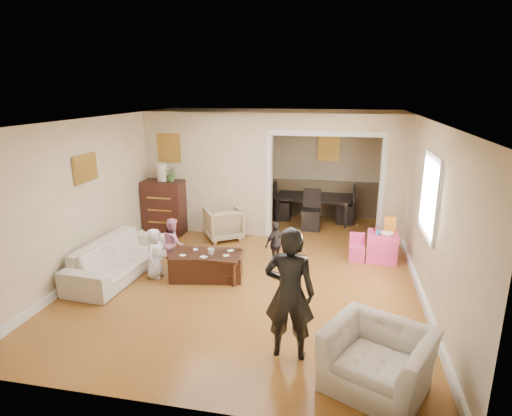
% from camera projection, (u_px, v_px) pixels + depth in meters
% --- Properties ---
extents(floor, '(7.00, 7.00, 0.00)m').
position_uv_depth(floor, '(254.00, 268.00, 7.54)').
color(floor, '#A26D29').
rests_on(floor, ground).
extents(partition_left, '(2.75, 0.18, 2.60)m').
position_uv_depth(partition_left, '(208.00, 174.00, 9.15)').
color(partition_left, beige).
rests_on(partition_left, ground).
extents(partition_right, '(0.55, 0.18, 2.60)m').
position_uv_depth(partition_right, '(395.00, 181.00, 8.41)').
color(partition_right, beige).
rests_on(partition_right, ground).
extents(partition_header, '(2.22, 0.18, 0.35)m').
position_uv_depth(partition_header, '(327.00, 122.00, 8.37)').
color(partition_header, beige).
rests_on(partition_header, partition_right).
extents(window_pane, '(0.03, 0.95, 1.10)m').
position_uv_depth(window_pane, '(431.00, 196.00, 6.22)').
color(window_pane, white).
rests_on(window_pane, ground).
extents(framed_art_partition, '(0.45, 0.03, 0.55)m').
position_uv_depth(framed_art_partition, '(169.00, 148.00, 9.07)').
color(framed_art_partition, brown).
rests_on(framed_art_partition, partition_left).
extents(framed_art_sofa_wall, '(0.03, 0.55, 0.40)m').
position_uv_depth(framed_art_sofa_wall, '(85.00, 168.00, 7.01)').
color(framed_art_sofa_wall, brown).
extents(framed_art_alcove, '(0.45, 0.03, 0.55)m').
position_uv_depth(framed_art_alcove, '(328.00, 148.00, 10.11)').
color(framed_art_alcove, brown).
extents(sofa, '(0.98, 2.15, 0.61)m').
position_uv_depth(sofa, '(119.00, 258.00, 7.20)').
color(sofa, beige).
rests_on(sofa, ground).
extents(armchair_back, '(0.99, 0.99, 0.66)m').
position_uv_depth(armchair_back, '(223.00, 223.00, 8.94)').
color(armchair_back, tan).
rests_on(armchair_back, ground).
extents(armchair_front, '(1.32, 1.26, 0.67)m').
position_uv_depth(armchair_front, '(378.00, 359.00, 4.45)').
color(armchair_front, beige).
rests_on(armchair_front, ground).
extents(dresser, '(0.85, 0.48, 1.17)m').
position_uv_depth(dresser, '(164.00, 207.00, 9.21)').
color(dresser, '#351410').
rests_on(dresser, ground).
extents(table_lamp, '(0.22, 0.22, 0.36)m').
position_uv_depth(table_lamp, '(162.00, 172.00, 9.00)').
color(table_lamp, beige).
rests_on(table_lamp, dresser).
extents(potted_plant, '(0.28, 0.25, 0.31)m').
position_uv_depth(potted_plant, '(171.00, 174.00, 8.97)').
color(potted_plant, '#477132').
rests_on(potted_plant, dresser).
extents(coffee_table, '(1.26, 0.79, 0.44)m').
position_uv_depth(coffee_table, '(207.00, 265.00, 7.11)').
color(coffee_table, '#3C1D13').
rests_on(coffee_table, ground).
extents(coffee_cup, '(0.13, 0.13, 0.10)m').
position_uv_depth(coffee_cup, '(211.00, 252.00, 6.97)').
color(coffee_cup, silver).
rests_on(coffee_cup, coffee_table).
extents(play_table, '(0.57, 0.57, 0.52)m').
position_uv_depth(play_table, '(382.00, 247.00, 7.82)').
color(play_table, '#FF4395').
rests_on(play_table, ground).
extents(cereal_box, '(0.20, 0.08, 0.30)m').
position_uv_depth(cereal_box, '(390.00, 224.00, 7.78)').
color(cereal_box, yellow).
rests_on(cereal_box, play_table).
extents(cyan_cup, '(0.08, 0.08, 0.08)m').
position_uv_depth(cyan_cup, '(378.00, 232.00, 7.71)').
color(cyan_cup, teal).
rests_on(cyan_cup, play_table).
extents(toy_block, '(0.09, 0.08, 0.05)m').
position_uv_depth(toy_block, '(376.00, 230.00, 7.88)').
color(toy_block, red).
rests_on(toy_block, play_table).
extents(play_bowl, '(0.25, 0.25, 0.06)m').
position_uv_depth(play_bowl, '(387.00, 234.00, 7.62)').
color(play_bowl, white).
rests_on(play_bowl, play_table).
extents(dining_table, '(1.82, 1.09, 0.62)m').
position_uv_depth(dining_table, '(313.00, 208.00, 10.14)').
color(dining_table, black).
rests_on(dining_table, ground).
extents(adult_person, '(0.59, 0.39, 1.61)m').
position_uv_depth(adult_person, '(290.00, 293.00, 4.87)').
color(adult_person, black).
rests_on(adult_person, ground).
extents(child_kneel_a, '(0.27, 0.42, 0.85)m').
position_uv_depth(child_kneel_a, '(155.00, 253.00, 7.08)').
color(child_kneel_a, silver).
rests_on(child_kneel_a, ground).
extents(child_kneel_b, '(0.52, 0.55, 0.91)m').
position_uv_depth(child_kneel_b, '(173.00, 243.00, 7.46)').
color(child_kneel_b, pink).
rests_on(child_kneel_b, ground).
extents(child_toddler, '(0.46, 0.49, 0.81)m').
position_uv_depth(child_toddler, '(276.00, 244.00, 7.56)').
color(child_toddler, black).
rests_on(child_toddler, ground).
extents(craft_papers, '(0.84, 0.49, 0.00)m').
position_uv_depth(craft_papers, '(208.00, 254.00, 7.01)').
color(craft_papers, white).
rests_on(craft_papers, coffee_table).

